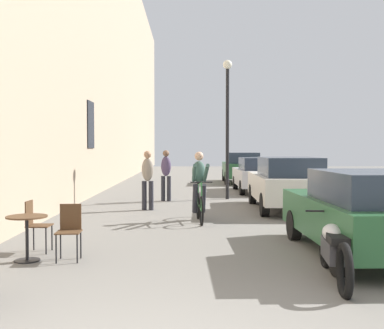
% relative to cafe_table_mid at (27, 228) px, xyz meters
% --- Properties ---
extents(building_facade_left, '(0.54, 68.00, 13.49)m').
position_rel_cafe_table_mid_xyz_m(building_facade_left, '(-1.22, 10.14, 6.22)').
color(building_facade_left, tan).
rests_on(building_facade_left, ground_plane).
extents(cafe_table_mid, '(0.64, 0.64, 0.72)m').
position_rel_cafe_table_mid_xyz_m(cafe_table_mid, '(0.00, 0.00, 0.00)').
color(cafe_table_mid, black).
rests_on(cafe_table_mid, ground_plane).
extents(cafe_chair_mid_toward_street, '(0.40, 0.40, 0.89)m').
position_rel_cafe_table_mid_xyz_m(cafe_chair_mid_toward_street, '(0.65, 0.08, -0.00)').
color(cafe_chair_mid_toward_street, black).
rests_on(cafe_chair_mid_toward_street, ground_plane).
extents(cafe_chair_mid_toward_wall, '(0.39, 0.39, 0.89)m').
position_rel_cafe_table_mid_xyz_m(cafe_chair_mid_toward_wall, '(-0.08, 0.64, -0.00)').
color(cafe_chair_mid_toward_wall, black).
rests_on(cafe_chair_mid_toward_wall, ground_plane).
extents(cyclist_on_bicycle, '(0.52, 1.76, 1.74)m').
position_rel_cafe_table_mid_xyz_m(cyclist_on_bicycle, '(2.85, 4.11, 0.29)').
color(cyclist_on_bicycle, black).
rests_on(cyclist_on_bicycle, ground_plane).
extents(pedestrian_near, '(0.36, 0.27, 1.73)m').
position_rel_cafe_table_mid_xyz_m(pedestrian_near, '(1.40, 6.18, 0.45)').
color(pedestrian_near, '#26262D').
rests_on(pedestrian_near, ground_plane).
extents(pedestrian_mid, '(0.37, 0.28, 1.74)m').
position_rel_cafe_table_mid_xyz_m(pedestrian_mid, '(1.84, 8.55, 0.46)').
color(pedestrian_mid, '#26262D').
rests_on(pedestrian_mid, ground_plane).
extents(street_lamp, '(0.32, 0.32, 4.90)m').
position_rel_cafe_table_mid_xyz_m(street_lamp, '(3.98, 9.13, 2.59)').
color(street_lamp, black).
rests_on(street_lamp, ground_plane).
extents(parked_car_nearest, '(1.74, 4.04, 1.43)m').
position_rel_cafe_table_mid_xyz_m(parked_car_nearest, '(5.41, 0.25, 0.22)').
color(parked_car_nearest, '#23512D').
rests_on(parked_car_nearest, ground_plane).
extents(parked_car_second, '(1.94, 4.39, 1.54)m').
position_rel_cafe_table_mid_xyz_m(parked_car_second, '(5.45, 6.14, 0.28)').
color(parked_car_second, beige).
rests_on(parked_car_second, ground_plane).
extents(parked_car_third, '(1.72, 4.03, 1.43)m').
position_rel_cafe_table_mid_xyz_m(parked_car_third, '(5.44, 11.71, 0.22)').
color(parked_car_third, '#B7B7BC').
rests_on(parked_car_third, ground_plane).
extents(parked_car_fourth, '(2.02, 4.53, 1.59)m').
position_rel_cafe_table_mid_xyz_m(parked_car_fourth, '(5.42, 17.03, 0.30)').
color(parked_car_fourth, '#23512D').
rests_on(parked_car_fourth, ground_plane).
extents(parked_motorcycle, '(0.62, 2.14, 0.92)m').
position_rel_cafe_table_mid_xyz_m(parked_motorcycle, '(4.54, -1.11, -0.12)').
color(parked_motorcycle, black).
rests_on(parked_motorcycle, ground_plane).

